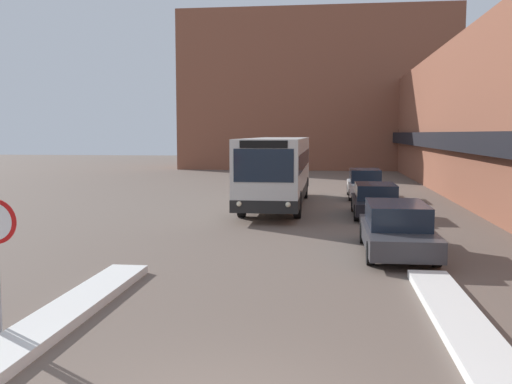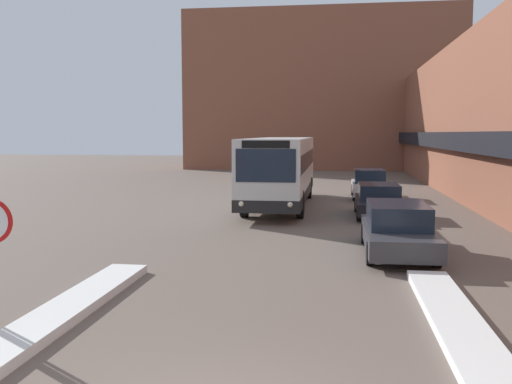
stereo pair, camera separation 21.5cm
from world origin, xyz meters
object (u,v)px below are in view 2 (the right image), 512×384
Objects in this scene: city_bus at (281,169)px; parked_car_middle at (379,200)px; parked_car_front at (398,229)px; parked_car_back at (369,184)px.

city_bus is 2.67× the size of parked_car_middle.
parked_car_front is at bearing -66.84° from city_bus.
parked_car_middle is at bearing -90.00° from parked_car_back.
parked_car_back is (-0.00, 6.84, 0.07)m from parked_car_middle.
city_bus is 5.17m from parked_car_middle.
parked_car_front reaches higher than parked_car_middle.
parked_car_middle is at bearing -31.52° from city_bus.
parked_car_front is 14.28m from parked_car_back.
parked_car_front is at bearing -90.00° from parked_car_back.
parked_car_back reaches higher than parked_car_front.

